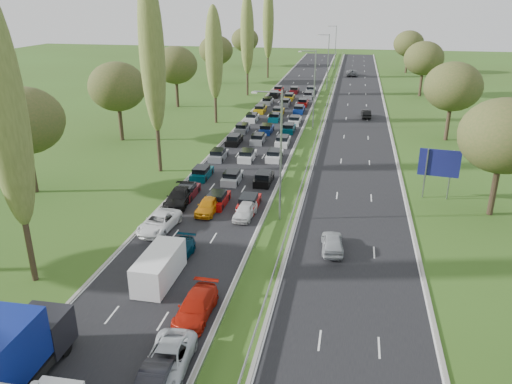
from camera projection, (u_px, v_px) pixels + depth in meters
The scene contains 21 objects.
ground at pixel (314, 126), 80.31m from camera, with size 260.00×260.00×0.00m, color #334F18.
near_carriageway at pixel (275, 120), 83.81m from camera, with size 10.50×215.00×0.04m, color black.
far_carriageway at pixel (356, 124), 81.39m from camera, with size 10.50×215.00×0.04m, color black.
central_reservation at pixel (315, 119), 82.40m from camera, with size 2.36×215.00×0.32m.
lamp_columns at pixel (314, 90), 76.30m from camera, with size 0.18×140.18×12.00m.
poplar_row at pixel (192, 52), 67.85m from camera, with size 2.80×127.80×22.44m.
woodland_left at pixel (106, 91), 66.38m from camera, with size 8.00×166.00×11.10m.
woodland_right at pixel (464, 98), 61.84m from camera, with size 8.00×153.00×11.10m.
traffic_queue_fill at pixel (270, 124), 79.20m from camera, with size 9.11×68.75×0.80m.
near_car_2 at pixel (159, 222), 44.07m from camera, with size 2.45×5.31×1.48m, color white.
near_car_3 at pixel (179, 197), 49.54m from camera, with size 2.16×5.33×1.55m, color black.
near_car_7 at pixel (177, 252), 39.02m from camera, with size 1.88×4.63×1.34m, color #043048.
near_car_8 at pixel (208, 205), 47.68m from camera, with size 1.74×4.32×1.47m, color #CA7E0D.
near_car_10 at pixel (167, 360), 27.36m from camera, with size 2.37×5.14×1.43m, color silver.
near_car_11 at pixel (196, 307), 32.10m from camera, with size 2.03×4.99×1.45m, color #B21A0B.
near_car_12 at pixel (245, 210), 46.62m from camera, with size 1.64×4.09×1.39m, color silver.
far_car_0 at pixel (332, 242), 40.48m from camera, with size 1.73×4.30×1.47m, color #A0A4A9.
far_car_1 at pixel (366, 114), 85.35m from camera, with size 1.46×4.17×1.38m, color black.
far_car_2 at pixel (352, 73), 130.62m from camera, with size 2.67×5.79×1.61m, color gray.
white_van_rear at pixel (161, 265), 36.19m from camera, with size 2.20×5.62×2.26m.
direction_sign at pixel (439, 165), 50.07m from camera, with size 3.98×0.59×5.20m.
Camera 1 is at (10.48, 0.99, 19.33)m, focal length 35.00 mm.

